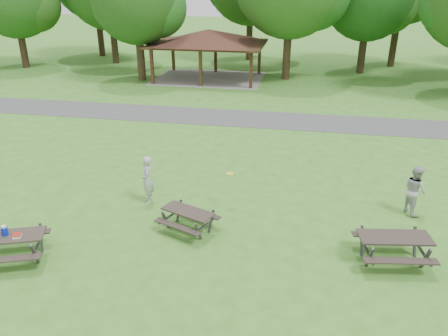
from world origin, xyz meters
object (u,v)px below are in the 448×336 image
frisbee_thrower (147,180)px  frisbee_catcher (415,190)px  picnic_table_near (0,238)px  picnic_table_middle (188,215)px

frisbee_thrower → frisbee_catcher: (9.15, 0.95, -0.01)m
frisbee_thrower → frisbee_catcher: size_ratio=1.01×
picnic_table_near → frisbee_thrower: 5.05m
picnic_table_near → frisbee_catcher: size_ratio=1.38×
picnic_table_near → picnic_table_middle: (4.72, 2.62, -0.25)m
frisbee_thrower → frisbee_catcher: bearing=76.1°
frisbee_catcher → picnic_table_middle: bearing=85.2°
picnic_table_middle → frisbee_thrower: frisbee_thrower is taller
picnic_table_near → picnic_table_middle: bearing=29.1°
picnic_table_near → frisbee_catcher: 13.03m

